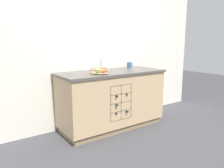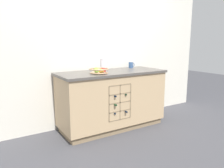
{
  "view_description": "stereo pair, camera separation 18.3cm",
  "coord_description": "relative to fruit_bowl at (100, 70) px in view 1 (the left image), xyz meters",
  "views": [
    {
      "loc": [
        -1.9,
        -2.7,
        1.33
      ],
      "look_at": [
        0.0,
        0.0,
        0.7
      ],
      "focal_mm": 35.0,
      "sensor_mm": 36.0,
      "label": 1
    },
    {
      "loc": [
        -1.75,
        -2.8,
        1.33
      ],
      "look_at": [
        0.0,
        0.0,
        0.7
      ],
      "focal_mm": 35.0,
      "sensor_mm": 36.0,
      "label": 2
    }
  ],
  "objects": [
    {
      "name": "ground_plane",
      "position": [
        0.28,
        0.1,
        -0.94
      ],
      "size": [
        14.0,
        14.0,
        0.0
      ],
      "primitive_type": "plane",
      "color": "#424247"
    },
    {
      "name": "back_wall",
      "position": [
        0.28,
        0.49,
        0.34
      ],
      "size": [
        4.4,
        0.06,
        2.55
      ],
      "primitive_type": "cube",
      "color": "silver",
      "rests_on": "ground_plane"
    },
    {
      "name": "fruit_bowl",
      "position": [
        0.0,
        0.0,
        0.0
      ],
      "size": [
        0.28,
        0.28,
        0.09
      ],
      "color": "tan",
      "rests_on": "kitchen_island"
    },
    {
      "name": "white_pitcher",
      "position": [
        0.2,
        0.23,
        0.06
      ],
      "size": [
        0.16,
        0.11,
        0.2
      ],
      "color": "white",
      "rests_on": "kitchen_island"
    },
    {
      "name": "ceramic_mug",
      "position": [
        0.81,
        0.33,
        0.0
      ],
      "size": [
        0.12,
        0.08,
        0.1
      ],
      "color": "#385684",
      "rests_on": "kitchen_island"
    },
    {
      "name": "kitchen_island",
      "position": [
        0.28,
        0.1,
        -0.49
      ],
      "size": [
        1.67,
        0.69,
        0.89
      ],
      "color": "#8B7354",
      "rests_on": "ground_plane"
    }
  ]
}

